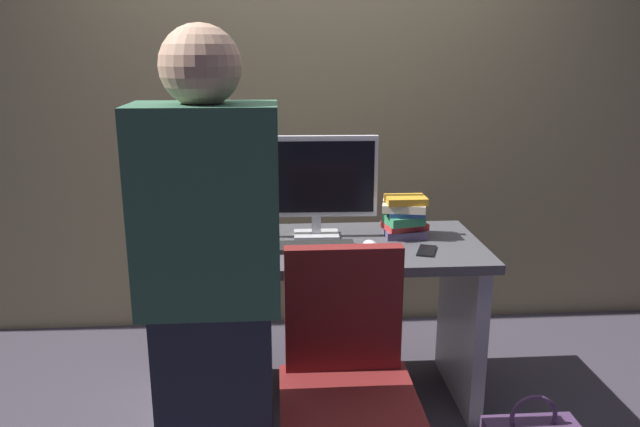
{
  "coord_description": "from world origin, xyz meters",
  "views": [
    {
      "loc": [
        -0.18,
        -2.57,
        1.57
      ],
      "look_at": [
        0.0,
        -0.05,
        0.9
      ],
      "focal_mm": 34.9,
      "sensor_mm": 36.0,
      "label": 1
    }
  ],
  "objects": [
    {
      "name": "wall_back",
      "position": [
        0.0,
        0.9,
        1.5
      ],
      "size": [
        6.4,
        0.1,
        3.0
      ],
      "primitive_type": "cube",
      "color": "#8C7F5B",
      "rests_on": "ground"
    },
    {
      "name": "person_at_desk",
      "position": [
        -0.37,
        -0.87,
        0.84
      ],
      "size": [
        0.4,
        0.24,
        1.64
      ],
      "color": "#262838",
      "rests_on": "ground"
    },
    {
      "name": "cup_near_keyboard",
      "position": [
        -0.39,
        -0.13,
        0.8
      ],
      "size": [
        0.07,
        0.07,
        0.09
      ],
      "primitive_type": "cylinder",
      "color": "#3372B2",
      "rests_on": "desk"
    },
    {
      "name": "ground_plane",
      "position": [
        0.0,
        0.0,
        0.0
      ],
      "size": [
        9.0,
        9.0,
        0.0
      ],
      "primitive_type": "plane",
      "color": "#3D3842"
    },
    {
      "name": "desk",
      "position": [
        0.0,
        0.0,
        0.52
      ],
      "size": [
        1.42,
        0.66,
        0.75
      ],
      "color": "#4C4C51",
      "rests_on": "ground"
    },
    {
      "name": "book_stack",
      "position": [
        0.39,
        0.08,
        0.84
      ],
      "size": [
        0.22,
        0.19,
        0.19
      ],
      "color": "#594C72",
      "rests_on": "desk"
    },
    {
      "name": "cell_phone",
      "position": [
        0.44,
        -0.14,
        0.75
      ],
      "size": [
        0.11,
        0.16,
        0.01
      ],
      "primitive_type": "cube",
      "rotation": [
        0.0,
        0.0,
        -0.35
      ],
      "color": "black",
      "rests_on": "desk"
    },
    {
      "name": "office_chair",
      "position": [
        0.04,
        -0.76,
        0.43
      ],
      "size": [
        0.52,
        0.52,
        0.94
      ],
      "color": "black",
      "rests_on": "ground"
    },
    {
      "name": "mouse",
      "position": [
        0.21,
        -0.08,
        0.77
      ],
      "size": [
        0.06,
        0.1,
        0.03
      ],
      "primitive_type": "ellipsoid",
      "color": "white",
      "rests_on": "desk"
    },
    {
      "name": "monitor",
      "position": [
        -0.01,
        0.11,
        1.01
      ],
      "size": [
        0.54,
        0.15,
        0.46
      ],
      "color": "silver",
      "rests_on": "desk"
    },
    {
      "name": "keyboard",
      "position": [
        -0.07,
        -0.07,
        0.76
      ],
      "size": [
        0.43,
        0.14,
        0.02
      ],
      "primitive_type": "cube",
      "rotation": [
        0.0,
        0.0,
        0.02
      ],
      "color": "#262626",
      "rests_on": "desk"
    }
  ]
}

